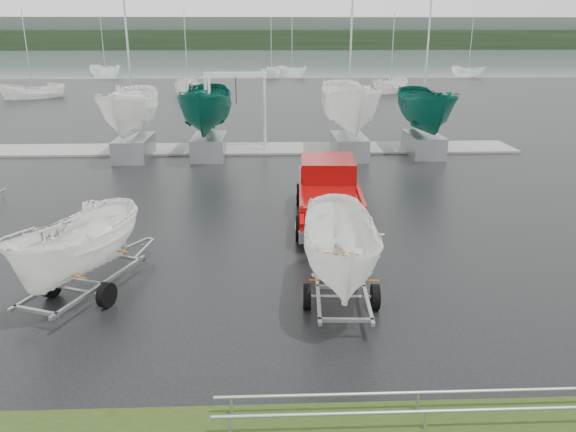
{
  "coord_description": "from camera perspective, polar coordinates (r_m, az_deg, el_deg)",
  "views": [
    {
      "loc": [
        1.44,
        -17.3,
        6.26
      ],
      "look_at": [
        2.05,
        -2.15,
        1.2
      ],
      "focal_mm": 35.0,
      "sensor_mm": 36.0,
      "label": 1
    }
  ],
  "objects": [
    {
      "name": "trailer_hitched",
      "position": [
        12.63,
        5.7,
        2.51
      ],
      "size": [
        1.88,
        3.67,
        5.2
      ],
      "rotation": [
        0.0,
        0.0,
        -0.06
      ],
      "color": "#93969B",
      "rests_on": "ground"
    },
    {
      "name": "far_hill",
      "position": [
        195.31,
        -2.9,
        18.07
      ],
      "size": [
        300.0,
        6.0,
        10.0
      ],
      "primitive_type": "cube",
      "color": "#4C5651",
      "rests_on": "ground"
    },
    {
      "name": "moored_boat_6",
      "position": [
        78.84,
        -1.69,
        13.9
      ],
      "size": [
        2.66,
        2.71,
        10.93
      ],
      "rotation": [
        0.0,
        0.0,
        6.06
      ],
      "color": "white",
      "rests_on": "ground"
    },
    {
      "name": "mast_rack_2",
      "position": [
        10.12,
        13.48,
        -17.88
      ],
      "size": [
        7.0,
        0.56,
        0.06
      ],
      "color": "#93969B",
      "rests_on": "ground"
    },
    {
      "name": "pickup_truck",
      "position": [
        19.32,
        4.11,
        2.68
      ],
      "size": [
        2.47,
        6.03,
        1.97
      ],
      "rotation": [
        0.0,
        0.0,
        -0.06
      ],
      "color": "#7E0606",
      "rests_on": "ground"
    },
    {
      "name": "moored_boat_0",
      "position": [
        59.53,
        -24.42,
        10.82
      ],
      "size": [
        3.14,
        3.12,
        11.0
      ],
      "rotation": [
        0.0,
        0.0,
        5.24
      ],
      "color": "white",
      "rests_on": "ground"
    },
    {
      "name": "moored_boat_5",
      "position": [
        80.34,
        0.4,
        13.99
      ],
      "size": [
        3.24,
        3.26,
        11.1
      ],
      "rotation": [
        0.0,
        0.0,
        0.56
      ],
      "color": "white",
      "rests_on": "ground"
    },
    {
      "name": "moored_boat_1",
      "position": [
        58.09,
        -10.09,
        12.0
      ],
      "size": [
        2.69,
        2.75,
        11.27
      ],
      "rotation": [
        0.0,
        0.0,
        0.1
      ],
      "color": "white",
      "rests_on": "ground"
    },
    {
      "name": "keelboat_3",
      "position": [
        29.87,
        14.03,
        13.1
      ],
      "size": [
        2.37,
        3.2,
        10.53
      ],
      "color": "#93969B",
      "rests_on": "ground"
    },
    {
      "name": "dock",
      "position": [
        30.97,
        -4.98,
        6.82
      ],
      "size": [
        30.0,
        3.0,
        0.12
      ],
      "primitive_type": "cube",
      "color": "gray",
      "rests_on": "ground"
    },
    {
      "name": "keelboat_0",
      "position": [
        29.16,
        -15.93,
        13.26
      ],
      "size": [
        2.49,
        3.2,
        10.66
      ],
      "color": "#93969B",
      "rests_on": "ground"
    },
    {
      "name": "treeline",
      "position": [
        187.34,
        -2.91,
        17.44
      ],
      "size": [
        300.0,
        8.0,
        6.0
      ],
      "primitive_type": "cube",
      "color": "black",
      "rests_on": "ground"
    },
    {
      "name": "moored_boat_4",
      "position": [
        84.05,
        -18.0,
        13.32
      ],
      "size": [
        3.72,
        3.72,
        11.46
      ],
      "rotation": [
        0.0,
        0.0,
        0.74
      ],
      "color": "white",
      "rests_on": "ground"
    },
    {
      "name": "moored_boat_2",
      "position": [
        60.6,
        10.34,
        12.24
      ],
      "size": [
        3.29,
        3.3,
        11.08
      ],
      "rotation": [
        0.0,
        0.0,
        5.61
      ],
      "color": "white",
      "rests_on": "ground"
    },
    {
      "name": "moored_boat_3",
      "position": [
        84.1,
        17.79,
        13.35
      ],
      "size": [
        3.04,
        3.08,
        11.05
      ],
      "rotation": [
        0.0,
        0.0,
        0.41
      ],
      "color": "white",
      "rests_on": "ground"
    },
    {
      "name": "boat_hoist",
      "position": [
        30.55,
        -5.29,
        11.63
      ],
      "size": [
        3.3,
        2.18,
        4.12
      ],
      "color": "silver",
      "rests_on": "ground"
    },
    {
      "name": "trailer_parked",
      "position": [
        13.86,
        -21.07,
        1.94
      ],
      "size": [
        2.39,
        3.78,
        4.81
      ],
      "rotation": [
        0.0,
        0.0,
        -0.37
      ],
      "color": "#93969B",
      "rests_on": "ground"
    },
    {
      "name": "keelboat_2",
      "position": [
        28.69,
        6.47,
        14.54
      ],
      "size": [
        2.74,
        3.2,
        10.92
      ],
      "color": "#93969B",
      "rests_on": "ground"
    },
    {
      "name": "ground_plane",
      "position": [
        18.46,
        -6.66,
        -1.51
      ],
      "size": [
        120.0,
        120.0,
        0.0
      ],
      "primitive_type": "plane",
      "color": "black",
      "rests_on": "ground"
    },
    {
      "name": "keelboat_1",
      "position": [
        28.73,
        -8.33,
        13.83
      ],
      "size": [
        2.54,
        3.2,
        7.86
      ],
      "color": "#93969B",
      "rests_on": "ground"
    },
    {
      "name": "lake",
      "position": [
        117.48,
        -3.14,
        15.37
      ],
      "size": [
        300.0,
        300.0,
        0.0
      ],
      "primitive_type": "plane",
      "color": "slate",
      "rests_on": "ground"
    }
  ]
}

